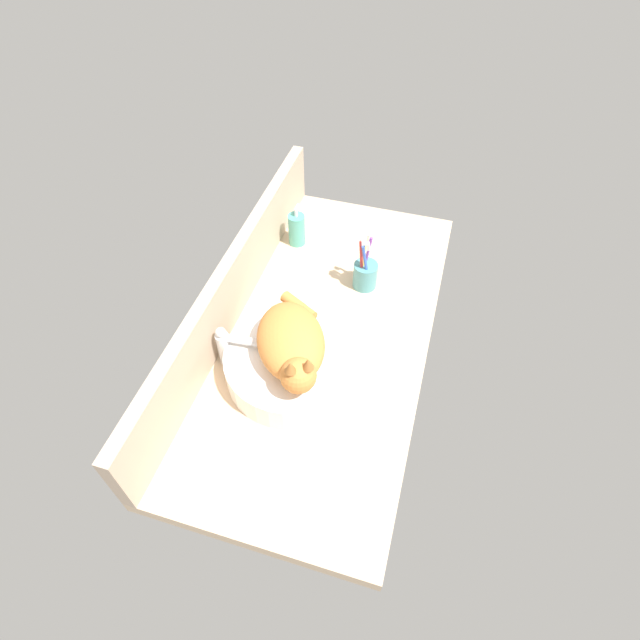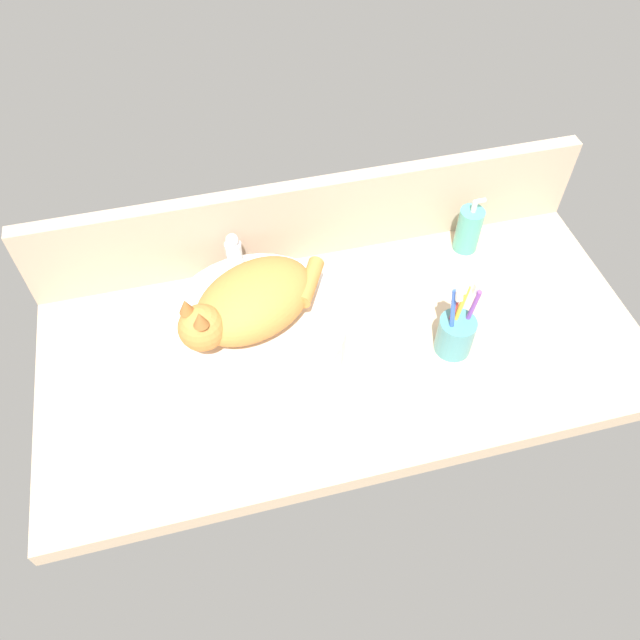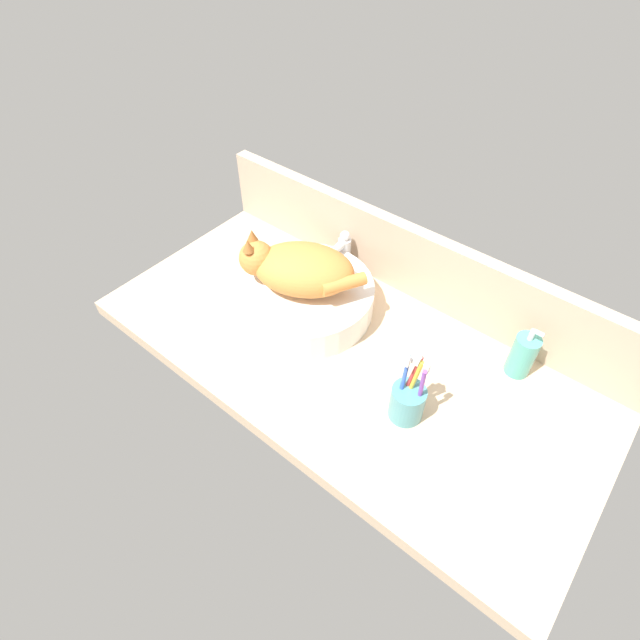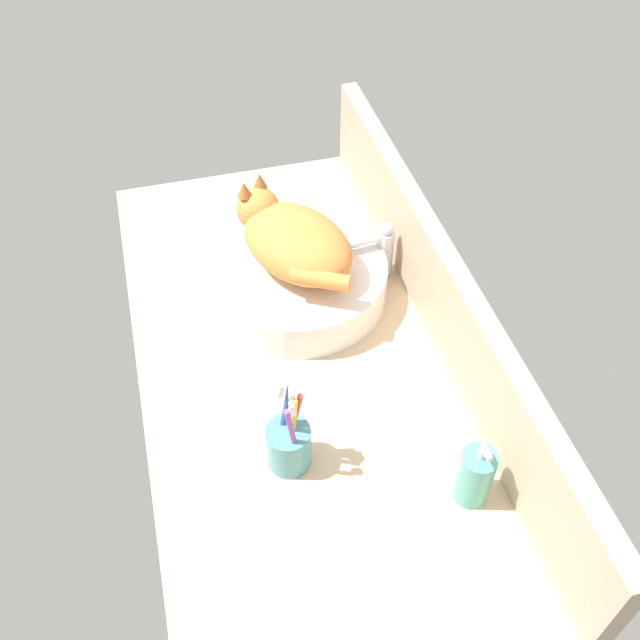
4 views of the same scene
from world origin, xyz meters
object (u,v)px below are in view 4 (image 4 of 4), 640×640
(soap_dispenser, at_px, (475,476))
(cat, at_px, (292,239))
(sink_basin, at_px, (299,279))
(faucet, at_px, (380,248))
(toothbrush_cup, at_px, (289,444))

(soap_dispenser, bearing_deg, cat, -162.77)
(sink_basin, height_order, faucet, faucet)
(toothbrush_cup, bearing_deg, faucet, 144.21)
(sink_basin, xyz_separation_m, cat, (-0.01, -0.01, 0.10))
(sink_basin, distance_m, soap_dispenser, 0.54)
(sink_basin, bearing_deg, toothbrush_cup, -16.02)
(faucet, relative_size, soap_dispenser, 0.94)
(faucet, distance_m, soap_dispenser, 0.53)
(faucet, xyz_separation_m, soap_dispenser, (0.53, -0.02, -0.02))
(sink_basin, distance_m, faucet, 0.18)
(faucet, height_order, soap_dispenser, soap_dispenser)
(faucet, bearing_deg, toothbrush_cup, -35.79)
(sink_basin, xyz_separation_m, soap_dispenser, (0.52, 0.16, 0.02))
(faucet, height_order, toothbrush_cup, toothbrush_cup)
(cat, height_order, toothbrush_cup, cat)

